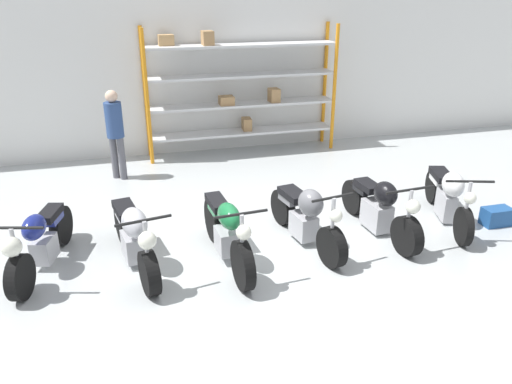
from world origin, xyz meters
The scene contains 11 objects.
ground_plane centered at (0.00, 0.00, 0.00)m, with size 30.00×30.00×0.00m, color #B2B7B7.
back_wall centered at (0.00, 4.70, 1.80)m, with size 30.00×0.08×3.60m.
shelving_rack centered at (0.71, 4.34, 1.40)m, with size 4.10×0.63×2.71m.
motorcycle_blue centered at (-2.95, 0.20, 0.42)m, with size 0.83×1.90×0.93m.
motorcycle_silver centered at (-1.76, -0.01, 0.44)m, with size 0.72×2.04×0.98m.
motorcycle_green centered at (-0.57, -0.23, 0.45)m, with size 0.66×1.99×1.01m.
motorcycle_grey centered at (0.62, -0.01, 0.42)m, with size 0.65×1.96×0.99m.
motorcycle_black centered at (1.80, 0.02, 0.40)m, with size 0.75×2.01×0.97m.
motorcycle_white centered at (3.02, 0.10, 0.45)m, with size 0.89×2.02×0.97m.
person_browsing centered at (-1.93, 3.36, 1.00)m, with size 0.45×0.45×1.70m.
toolbox centered at (3.71, -0.24, 0.14)m, with size 0.44×0.26×0.28m.
Camera 1 is at (-1.72, -6.02, 3.51)m, focal length 35.00 mm.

